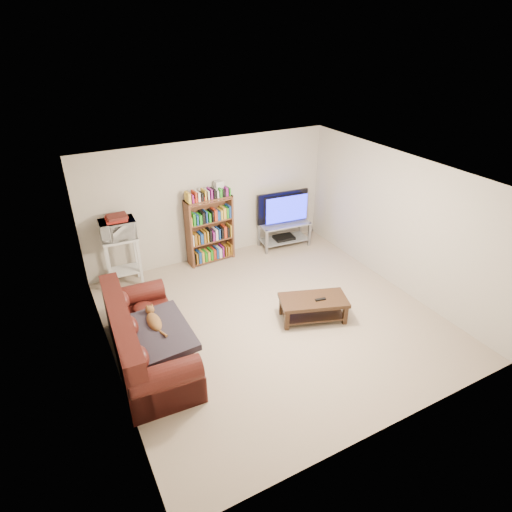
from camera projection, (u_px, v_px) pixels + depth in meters
floor at (273, 318)px, 7.00m from camera, size 5.00×5.00×0.00m
ceiling at (276, 177)px, 5.85m from camera, size 5.00×5.00×0.00m
wall_back at (211, 201)px, 8.37m from camera, size 5.00×0.00×5.00m
wall_front at (393, 354)px, 4.48m from camera, size 5.00×0.00×5.00m
wall_left at (103, 298)px, 5.40m from camera, size 0.00×5.00×5.00m
wall_right at (398, 222)px, 7.45m from camera, size 0.00×5.00×5.00m
sofa at (144, 343)px, 5.96m from camera, size 1.06×2.22×0.93m
blanket at (158, 334)px, 5.81m from camera, size 0.87×1.11×0.19m
cat at (154, 322)px, 5.94m from camera, size 0.27×0.60×0.18m
coffee_table at (313, 305)px, 6.87m from camera, size 1.19×0.86×0.39m
remote at (320, 299)px, 6.78m from camera, size 0.18×0.08×0.02m
tv_stand at (284, 230)px, 9.13m from camera, size 1.10×0.57×0.53m
television at (285, 209)px, 8.89m from camera, size 1.15×0.25×0.66m
dvd_player at (284, 237)px, 9.21m from camera, size 0.45×0.34×0.06m
bookshelf at (210, 229)px, 8.40m from camera, size 0.95×0.34×1.34m
shelf_clutter at (212, 192)px, 8.09m from camera, size 0.69×0.24×0.28m
microwave_stand at (122, 255)px, 7.63m from camera, size 0.62×0.47×0.96m
microwave at (118, 229)px, 7.38m from camera, size 0.61×0.43×0.33m
game_boxes at (116, 219)px, 7.29m from camera, size 0.37×0.32×0.05m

